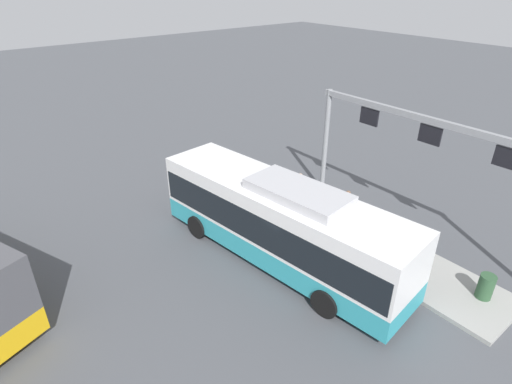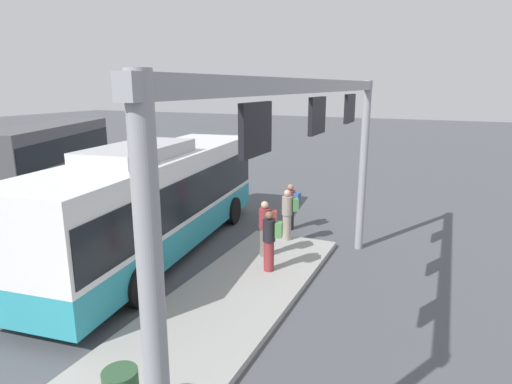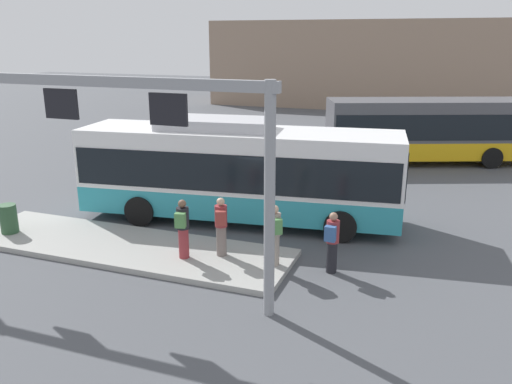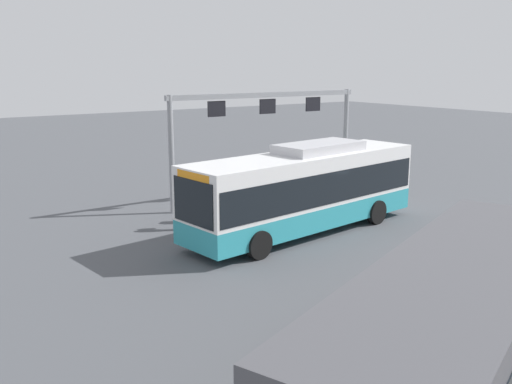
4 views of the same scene
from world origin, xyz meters
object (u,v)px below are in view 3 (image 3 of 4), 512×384
Objects in this scene: bus_main at (239,169)px; bus_background_left at (429,127)px; person_waiting_mid at (183,228)px; person_waiting_near at (332,241)px; trash_bin at (9,219)px; person_boarding at (275,234)px; person_waiting_far at (221,225)px.

bus_main reaches higher than bus_background_left.
bus_background_left is 15.85m from person_waiting_mid.
trash_bin is at bearing 98.57° from person_waiting_near.
person_boarding is 1.00× the size of person_waiting_mid.
person_boarding is 1.51m from person_waiting_near.
person_waiting_far is 1.86× the size of trash_bin.
person_waiting_mid and person_waiting_far have the same top height.
person_waiting_far is at bearing 50.08° from bus_background_left.
trash_bin is at bearing 77.36° from person_waiting_mid.
bus_background_left is 11.11× the size of trash_bin.
person_boarding reaches higher than person_waiting_near.
bus_main reaches higher than trash_bin.
trash_bin is (-6.90, -0.63, -0.44)m from person_waiting_far.
person_boarding and person_waiting_far have the same top height.
trash_bin is (-9.92, -0.93, -0.28)m from person_waiting_near.
person_waiting_mid is (-0.12, -3.79, -0.76)m from bus_main.
person_waiting_mid is (-3.93, -0.81, 0.16)m from person_waiting_near.
person_boarding is (-3.21, -14.37, -0.73)m from bus_background_left.
person_waiting_near is 4.02m from person_waiting_mid.
bus_background_left reaches higher than person_waiting_mid.
bus_main reaches higher than person_waiting_mid.
person_boarding is at bearing 109.03° from person_waiting_near.
bus_main reaches higher than person_waiting_near.
trash_bin is (-6.12, -3.90, -1.20)m from bus_main.
person_waiting_near is 3.04m from person_waiting_far.
bus_background_left is at bearing 55.85° from bus_main.
person_waiting_mid reaches higher than trash_bin.
bus_main is 12.32m from bus_background_left.
person_waiting_near is 1.00× the size of person_waiting_far.
person_waiting_near is 9.97m from trash_bin.
person_waiting_near is at bearing -107.53° from person_waiting_far.
bus_main is at bearing -9.76° from person_waiting_far.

